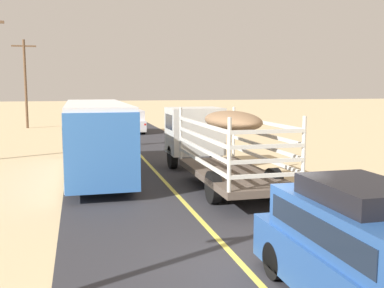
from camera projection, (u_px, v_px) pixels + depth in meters
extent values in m
plane|color=#CCB284|center=(246.00, 270.00, 9.56)|extent=(240.00, 240.00, 0.00)
cube|color=#2D2D33|center=(246.00, 270.00, 9.56)|extent=(8.00, 120.00, 0.02)
cube|color=#D8CC4C|center=(246.00, 269.00, 9.55)|extent=(0.16, 117.60, 0.00)
cube|color=#264C8C|center=(354.00, 270.00, 7.86)|extent=(1.90, 4.60, 0.90)
cube|color=#264C8C|center=(361.00, 226.00, 7.61)|extent=(1.75, 3.59, 0.80)
cube|color=#192333|center=(361.00, 225.00, 7.60)|extent=(1.79, 3.22, 0.44)
cube|color=black|center=(361.00, 192.00, 7.58)|extent=(1.42, 2.07, 0.36)
cylinder|color=black|center=(276.00, 261.00, 9.06)|extent=(0.26, 0.76, 0.76)
cylinder|color=black|center=(347.00, 253.00, 9.47)|extent=(0.26, 0.76, 0.76)
cube|color=silver|center=(194.00, 131.00, 21.46)|extent=(2.50, 2.20, 2.20)
cube|color=#192333|center=(194.00, 121.00, 21.40)|extent=(2.53, 1.54, 0.70)
cube|color=brown|center=(232.00, 174.00, 16.41)|extent=(2.50, 6.40, 0.24)
cylinder|color=silver|center=(181.00, 133.00, 18.98)|extent=(0.12, 0.12, 2.20)
cylinder|color=silver|center=(234.00, 132.00, 19.56)|extent=(0.12, 0.12, 2.20)
cylinder|color=silver|center=(229.00, 155.00, 12.94)|extent=(0.12, 0.12, 2.20)
cylinder|color=silver|center=(304.00, 152.00, 13.53)|extent=(0.12, 0.12, 2.20)
cube|color=silver|center=(200.00, 160.00, 16.04)|extent=(0.08, 6.30, 0.12)
cube|color=silver|center=(262.00, 158.00, 16.64)|extent=(0.08, 6.30, 0.12)
cube|color=silver|center=(267.00, 176.00, 13.30)|extent=(2.40, 0.08, 0.12)
cube|color=silver|center=(200.00, 148.00, 15.98)|extent=(0.08, 6.30, 0.12)
cube|color=silver|center=(263.00, 146.00, 16.58)|extent=(0.08, 6.30, 0.12)
cube|color=silver|center=(267.00, 161.00, 13.25)|extent=(2.40, 0.08, 0.12)
cube|color=silver|center=(200.00, 136.00, 15.93)|extent=(0.08, 6.30, 0.12)
cube|color=silver|center=(263.00, 134.00, 16.52)|extent=(0.08, 6.30, 0.12)
cube|color=silver|center=(268.00, 146.00, 13.19)|extent=(2.40, 0.08, 0.12)
cube|color=silver|center=(200.00, 124.00, 15.87)|extent=(0.08, 6.30, 0.12)
cube|color=silver|center=(263.00, 122.00, 16.47)|extent=(0.08, 6.30, 0.12)
cube|color=silver|center=(268.00, 132.00, 13.13)|extent=(2.40, 0.08, 0.12)
ellipsoid|color=#8C6B4C|center=(232.00, 121.00, 16.16)|extent=(1.75, 3.84, 0.70)
cylinder|color=black|center=(172.00, 157.00, 21.35)|extent=(0.32, 1.10, 1.10)
cylinder|color=black|center=(216.00, 155.00, 21.89)|extent=(0.32, 1.10, 1.10)
cylinder|color=black|center=(213.00, 187.00, 14.93)|extent=(0.32, 1.10, 1.10)
cylinder|color=black|center=(274.00, 184.00, 15.47)|extent=(0.32, 1.10, 1.10)
cube|color=#3872C6|center=(96.00, 137.00, 19.46)|extent=(2.50, 10.00, 2.70)
cube|color=white|center=(95.00, 104.00, 19.28)|extent=(2.45, 9.80, 0.16)
cube|color=#192333|center=(96.00, 127.00, 19.40)|extent=(2.54, 9.20, 0.80)
cube|color=silver|center=(97.00, 163.00, 19.61)|extent=(2.53, 9.80, 0.36)
cylinder|color=black|center=(72.00, 155.00, 22.47)|extent=(0.30, 1.00, 1.00)
cylinder|color=black|center=(116.00, 153.00, 23.01)|extent=(0.30, 1.00, 1.00)
cylinder|color=black|center=(70.00, 181.00, 16.22)|extent=(0.30, 1.00, 1.00)
cylinder|color=black|center=(131.00, 178.00, 16.76)|extent=(0.30, 1.00, 1.00)
cube|color=silver|center=(132.00, 125.00, 38.24)|extent=(1.90, 4.60, 0.90)
cube|color=silver|center=(132.00, 115.00, 37.98)|extent=(1.75, 3.59, 0.80)
cube|color=#192333|center=(132.00, 115.00, 37.98)|extent=(1.79, 3.22, 0.44)
cube|color=silver|center=(135.00, 131.00, 36.15)|extent=(1.86, 0.20, 0.24)
cube|color=red|center=(125.00, 125.00, 35.82)|extent=(0.16, 0.06, 0.14)
cube|color=red|center=(145.00, 124.00, 36.23)|extent=(0.16, 0.06, 0.14)
cylinder|color=black|center=(121.00, 127.00, 39.44)|extent=(0.26, 0.76, 0.76)
cylinder|color=black|center=(139.00, 126.00, 39.85)|extent=(0.26, 0.76, 0.76)
cylinder|color=black|center=(124.00, 130.00, 36.70)|extent=(0.26, 0.76, 0.76)
cylinder|color=black|center=(144.00, 129.00, 37.11)|extent=(0.26, 0.76, 0.76)
cylinder|color=brown|center=(26.00, 84.00, 42.10)|extent=(0.24, 0.24, 8.29)
cube|color=brown|center=(24.00, 46.00, 41.65)|extent=(2.20, 0.14, 0.14)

